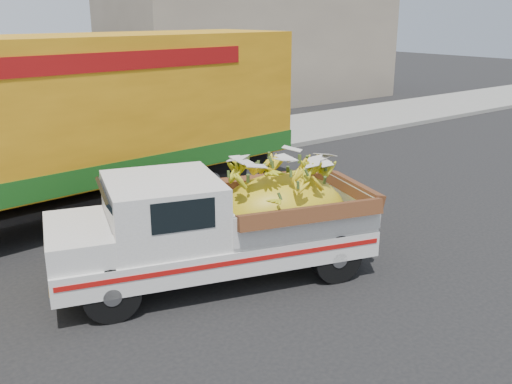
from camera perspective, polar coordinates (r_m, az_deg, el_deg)
ground at (r=8.43m, az=-8.86°, el=-12.74°), size 100.00×100.00×0.00m
curb at (r=14.80m, az=-22.73°, el=-0.16°), size 60.00×0.25×0.15m
building_right at (r=28.69m, az=-0.14°, el=15.06°), size 14.00×6.00×6.00m
pickup_truck at (r=9.34m, az=-1.94°, el=-2.91°), size 5.42×3.26×1.79m
semi_trailer at (r=11.99m, az=-21.29°, el=6.24°), size 12.04×3.47×3.80m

